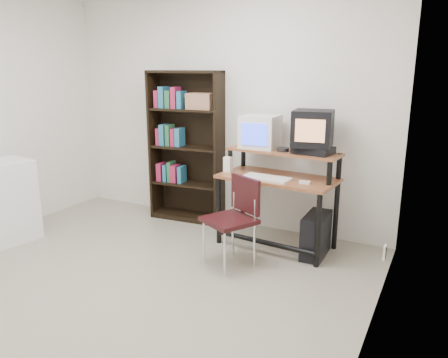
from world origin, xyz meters
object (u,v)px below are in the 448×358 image
at_px(crt_monitor, 260,132).
at_px(pc_tower, 316,235).
at_px(school_chair, 235,212).
at_px(mini_fridge, 5,201).
at_px(computer_desk, 278,181).
at_px(bookshelf, 187,145).
at_px(crt_tv, 313,128).

height_order(crt_monitor, pc_tower, crt_monitor).
xyz_separation_m(crt_monitor, school_chair, (0.08, -0.74, -0.64)).
relative_size(crt_monitor, mini_fridge, 0.45).
bearing_deg(pc_tower, computer_desk, 169.96).
bearing_deg(mini_fridge, school_chair, 23.76).
height_order(computer_desk, crt_monitor, crt_monitor).
bearing_deg(crt_monitor, bookshelf, 168.85).
distance_m(computer_desk, mini_fridge, 2.87).
distance_m(computer_desk, school_chair, 0.65).
distance_m(school_chair, mini_fridge, 2.48).
bearing_deg(bookshelf, crt_monitor, -13.24).
xyz_separation_m(computer_desk, crt_tv, (0.30, 0.10, 0.54)).
xyz_separation_m(computer_desk, bookshelf, (-1.26, 0.30, 0.22)).
relative_size(computer_desk, mini_fridge, 1.40).
height_order(computer_desk, school_chair, computer_desk).
height_order(crt_tv, bookshelf, bookshelf).
xyz_separation_m(crt_monitor, mini_fridge, (-2.33, -1.33, -0.71)).
bearing_deg(school_chair, mini_fridge, -139.25).
xyz_separation_m(bookshelf, mini_fridge, (-1.34, -1.48, -0.48)).
distance_m(bookshelf, mini_fridge, 2.05).
bearing_deg(bookshelf, pc_tower, -17.06).
height_order(crt_monitor, crt_tv, crt_tv).
bearing_deg(crt_tv, bookshelf, 163.99).
relative_size(computer_desk, pc_tower, 2.66).
distance_m(computer_desk, crt_monitor, 0.55).
height_order(pc_tower, school_chair, school_chair).
height_order(computer_desk, pc_tower, computer_desk).
relative_size(crt_tv, bookshelf, 0.24).
bearing_deg(school_chair, crt_monitor, 123.17).
bearing_deg(computer_desk, mini_fridge, -150.88).
distance_m(pc_tower, mini_fridge, 3.24).
height_order(crt_monitor, bookshelf, bookshelf).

